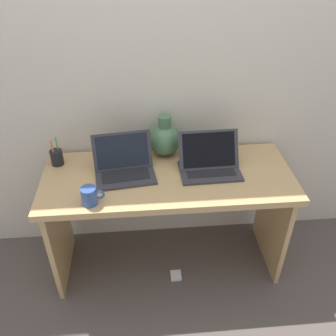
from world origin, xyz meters
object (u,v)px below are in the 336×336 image
object	(u,v)px
laptop_left	(124,164)
power_brick	(176,275)
coffee_mug	(90,196)
pen_cup	(57,157)
green_vase	(165,139)
laptop_right	(209,161)

from	to	relation	value
laptop_left	power_brick	bearing A→B (deg)	-32.93
coffee_mug	pen_cup	size ratio (longest dim) A/B	0.66
green_vase	pen_cup	size ratio (longest dim) A/B	1.41
laptop_left	laptop_right	bearing A→B (deg)	-1.09
laptop_left	pen_cup	bearing A→B (deg)	163.07
laptop_right	power_brick	bearing A→B (deg)	-138.83
green_vase	power_brick	bearing A→B (deg)	-83.85
coffee_mug	pen_cup	xyz separation A→B (m)	(-0.23, 0.38, -0.00)
laptop_left	pen_cup	xyz separation A→B (m)	(-0.40, 0.12, -0.01)
power_brick	pen_cup	bearing A→B (deg)	155.84
pen_cup	power_brick	bearing A→B (deg)	-24.16
laptop_right	laptop_left	bearing A→B (deg)	178.91
pen_cup	power_brick	size ratio (longest dim) A/B	2.66
coffee_mug	pen_cup	distance (m)	0.45
laptop_left	green_vase	size ratio (longest dim) A/B	1.39
power_brick	laptop_left	bearing A→B (deg)	147.07
laptop_right	coffee_mug	distance (m)	0.72
coffee_mug	power_brick	bearing A→B (deg)	8.85
laptop_left	power_brick	world-z (taller)	laptop_left
laptop_left	laptop_right	size ratio (longest dim) A/B	1.02
green_vase	coffee_mug	distance (m)	0.62
laptop_left	laptop_right	distance (m)	0.50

